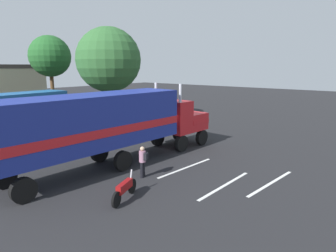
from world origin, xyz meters
The scene contains 10 objects.
ground_plane centered at (0.00, 0.00, 0.00)m, with size 120.00×120.00×0.00m, color #232326.
lane_stripe_near centered at (-2.84, -3.50, 0.01)m, with size 4.40×0.16×0.01m, color silver.
lane_stripe_mid centered at (-3.66, -6.40, 0.01)m, with size 4.40×0.16×0.01m, color silver.
lane_stripe_far centered at (-2.00, -8.01, 0.01)m, with size 4.40×0.16×0.01m, color silver.
semi_truck centered at (-5.17, 0.01, 2.52)m, with size 14.29×3.33×4.50m.
person_bystander centered at (-5.38, -2.63, 0.89)m, with size 0.38×0.48×1.63m.
parked_bus centered at (-6.20, 12.44, 2.07)m, with size 11.17×3.41×3.40m.
motorcycle centered at (-7.73, -3.83, 0.48)m, with size 2.01×0.83×1.12m.
tree_left centered at (3.45, 10.50, 6.20)m, with size 6.32×6.32×9.38m.
tree_center centered at (2.95, 20.55, 6.72)m, with size 4.81×4.81×9.17m.
Camera 1 is at (-15.54, -12.62, 5.59)m, focal length 31.26 mm.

